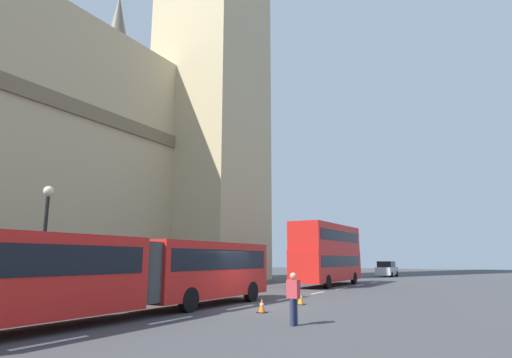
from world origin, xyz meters
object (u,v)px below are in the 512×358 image
object	(u,v)px
traffic_cone_west	(262,305)
traffic_cone_middle	(301,298)
articulated_bus	(133,269)
sedan_lead	(387,269)
pedestrian_near_cones	(293,297)
double_decker_bus	(327,252)
street_lamp	(44,237)

from	to	relation	value
traffic_cone_west	traffic_cone_middle	bearing A→B (deg)	-2.10
articulated_bus	sedan_lead	size ratio (longest dim) A/B	3.82
pedestrian_near_cones	sedan_lead	bearing A→B (deg)	8.70
double_decker_bus	pedestrian_near_cones	size ratio (longest dim) A/B	6.01
traffic_cone_west	street_lamp	size ratio (longest dim) A/B	0.11
double_decker_bus	sedan_lead	bearing A→B (deg)	-0.53
articulated_bus	double_decker_bus	world-z (taller)	double_decker_bus
traffic_cone_west	traffic_cone_middle	distance (m)	3.55
traffic_cone_west	articulated_bus	bearing A→B (deg)	132.81
double_decker_bus	pedestrian_near_cones	world-z (taller)	double_decker_bus
articulated_bus	traffic_cone_west	distance (m)	5.31
street_lamp	pedestrian_near_cones	size ratio (longest dim) A/B	3.12
double_decker_bus	traffic_cone_west	xyz separation A→B (m)	(-17.65, -3.74, -2.43)
double_decker_bus	traffic_cone_west	bearing A→B (deg)	-168.02
traffic_cone_west	traffic_cone_middle	size ratio (longest dim) A/B	1.00
articulated_bus	traffic_cone_middle	size ratio (longest dim) A/B	29.00
pedestrian_near_cones	traffic_cone_west	bearing A→B (deg)	47.22
articulated_bus	pedestrian_near_cones	world-z (taller)	articulated_bus
sedan_lead	pedestrian_near_cones	size ratio (longest dim) A/B	2.60
articulated_bus	double_decker_bus	size ratio (longest dim) A/B	1.66
articulated_bus	traffic_cone_west	bearing A→B (deg)	-47.19
traffic_cone_west	street_lamp	world-z (taller)	street_lamp
double_decker_bus	articulated_bus	bearing A→B (deg)	-179.99
sedan_lead	articulated_bus	bearing A→B (deg)	179.75
articulated_bus	traffic_cone_west	xyz separation A→B (m)	(3.47, -3.74, -1.46)
articulated_bus	double_decker_bus	bearing A→B (deg)	0.01
street_lamp	pedestrian_near_cones	distance (m)	11.16
double_decker_bus	street_lamp	size ratio (longest dim) A/B	1.93
double_decker_bus	traffic_cone_west	distance (m)	18.20
articulated_bus	double_decker_bus	distance (m)	21.14
traffic_cone_west	street_lamp	distance (m)	9.72
traffic_cone_middle	street_lamp	size ratio (longest dim) A/B	0.11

